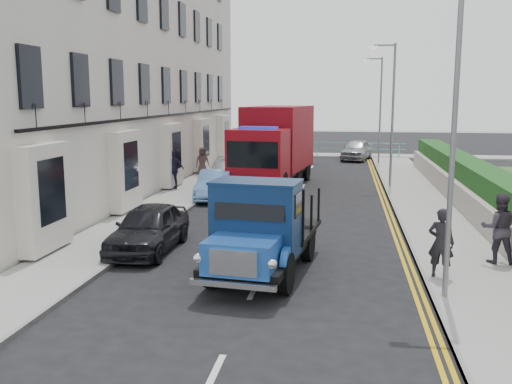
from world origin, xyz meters
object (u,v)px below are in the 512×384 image
(parked_car_front, at_px, (149,228))
(lamp_mid, at_px, (390,107))
(lamp_far, at_px, (379,104))
(red_lorry, at_px, (275,144))
(pedestrian_east_near, at_px, (441,243))
(lamp_near, at_px, (449,120))
(bedford_lorry, at_px, (258,235))

(parked_car_front, bearing_deg, lamp_mid, 59.22)
(lamp_far, bearing_deg, red_lorry, -118.49)
(red_lorry, relative_size, pedestrian_east_near, 4.58)
(red_lorry, height_order, parked_car_front, red_lorry)
(lamp_near, xyz_separation_m, lamp_mid, (0.00, 16.00, 0.00))
(lamp_far, xyz_separation_m, parked_car_front, (-7.78, -22.98, -3.31))
(lamp_mid, height_order, lamp_far, same)
(lamp_mid, height_order, pedestrian_east_near, lamp_mid)
(lamp_near, xyz_separation_m, red_lorry, (-5.60, 15.68, -1.87))
(lamp_near, distance_m, pedestrian_east_near, 3.32)
(lamp_mid, bearing_deg, parked_car_front, -120.93)
(lamp_near, bearing_deg, pedestrian_east_near, 80.77)
(bedford_lorry, xyz_separation_m, pedestrian_east_near, (4.43, 0.50, -0.15))
(lamp_mid, xyz_separation_m, parked_car_front, (-7.78, -12.98, -3.31))
(lamp_mid, height_order, bedford_lorry, lamp_mid)
(lamp_mid, distance_m, bedford_lorry, 15.96)
(lamp_far, distance_m, pedestrian_east_near, 24.82)
(lamp_mid, distance_m, lamp_far, 10.00)
(pedestrian_east_near, bearing_deg, lamp_near, 99.92)
(red_lorry, bearing_deg, pedestrian_east_near, -60.79)
(red_lorry, bearing_deg, lamp_far, 68.58)
(lamp_mid, relative_size, parked_car_front, 1.74)
(lamp_near, xyz_separation_m, bedford_lorry, (-4.20, 0.87, -2.86))
(lamp_far, bearing_deg, parked_car_front, -108.70)
(red_lorry, relative_size, parked_car_front, 1.95)
(lamp_far, height_order, pedestrian_east_near, lamp_far)
(lamp_near, bearing_deg, bedford_lorry, 168.30)
(lamp_near, distance_m, lamp_far, 26.00)
(lamp_near, distance_m, lamp_mid, 16.00)
(bedford_lorry, xyz_separation_m, red_lorry, (-1.40, 14.81, 0.99))
(red_lorry, xyz_separation_m, pedestrian_east_near, (5.82, -14.31, -1.15))
(lamp_near, bearing_deg, parked_car_front, 158.77)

